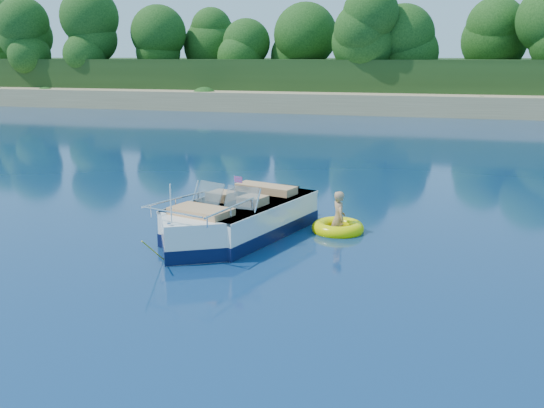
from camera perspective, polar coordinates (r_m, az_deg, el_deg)
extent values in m
plane|color=#092142|center=(12.39, -6.53, -6.42)|extent=(160.00, 160.00, 0.00)
cube|color=#907C53|center=(49.07, 10.85, 9.11)|extent=(170.00, 8.00, 2.00)
cube|color=black|center=(75.92, 12.86, 10.94)|extent=(170.00, 56.00, 6.00)
cylinder|color=#301E10|center=(55.97, -7.87, 12.43)|extent=(0.44, 0.44, 3.20)
sphere|color=black|center=(55.99, -7.98, 15.54)|extent=(5.28, 5.28, 5.28)
cylinder|color=#301E10|center=(52.92, 11.41, 12.44)|extent=(0.44, 0.44, 3.60)
sphere|color=black|center=(52.97, 11.59, 16.14)|extent=(5.94, 5.94, 5.94)
cube|color=white|center=(14.86, -2.72, -1.65)|extent=(3.03, 4.27, 1.07)
cube|color=white|center=(13.46, -7.15, -3.39)|extent=(1.96, 1.96, 1.07)
cube|color=#0C1133|center=(14.90, -2.71, -2.20)|extent=(3.07, 4.32, 0.31)
cube|color=#0C1133|center=(13.51, -7.14, -3.99)|extent=(2.00, 2.00, 0.31)
cube|color=tan|center=(15.03, -2.07, -0.28)|extent=(2.31, 3.05, 0.10)
cube|color=white|center=(14.74, -2.74, 0.25)|extent=(3.06, 4.28, 0.06)
cube|color=black|center=(16.57, 1.44, 0.14)|extent=(0.64, 0.50, 0.92)
cube|color=#8C9EA5|center=(14.38, -5.88, 1.06)|extent=(0.84, 0.57, 0.49)
cube|color=#8C9EA5|center=(13.84, -2.87, 0.62)|extent=(0.83, 0.38, 0.49)
cube|color=tan|center=(14.79, -4.77, 0.38)|extent=(0.69, 0.69, 0.41)
cube|color=tan|center=(14.27, -1.81, -0.07)|extent=(0.69, 0.69, 0.41)
cube|color=tan|center=(15.56, -0.60, 1.10)|extent=(1.69, 0.98, 0.39)
cube|color=tan|center=(13.47, -6.70, -1.09)|extent=(1.51, 1.11, 0.35)
cylinder|color=white|center=(12.64, -9.50, -0.04)|extent=(0.04, 0.04, 0.87)
cube|color=red|center=(13.81, -3.21, 2.31)|extent=(0.22, 0.08, 0.14)
cube|color=silver|center=(12.70, -9.58, -1.86)|extent=(0.11, 0.09, 0.05)
cylinder|color=yellow|center=(12.70, -11.07, -4.38)|extent=(0.10, 1.10, 0.78)
torus|color=#F8F500|center=(15.18, 6.21, -2.27)|extent=(1.45, 1.45, 0.34)
torus|color=red|center=(15.17, 6.22, -2.21)|extent=(1.19, 1.19, 0.11)
imported|color=tan|center=(15.23, 6.22, -2.55)|extent=(0.67, 0.84, 1.51)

